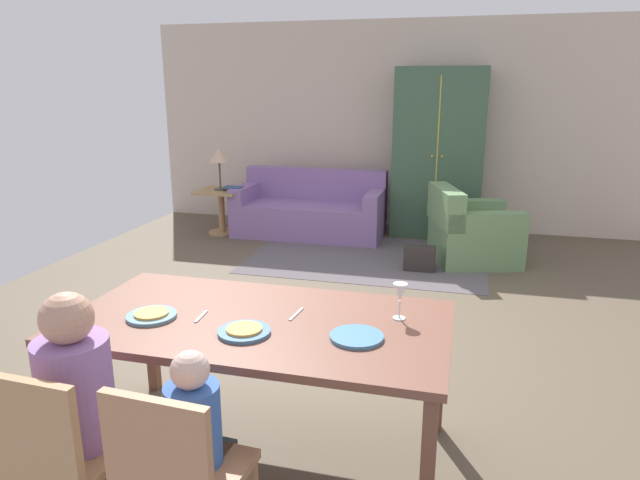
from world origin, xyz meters
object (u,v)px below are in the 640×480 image
object	(u,v)px
dining_table	(258,331)
couch	(310,211)
plate_near_woman	(357,337)
table_lamp	(219,156)
plate_near_man	(152,316)
dining_chair_child	(177,474)
book_lower	(237,189)
armchair	(470,233)
person_man	(86,423)
book_upper	(233,188)
plate_near_child	(244,332)
side_table	(221,205)
person_child	(200,460)
handbag	(419,258)
armoire	(438,154)
wine_glass	(400,294)
dining_chair_man	(57,452)

from	to	relation	value
dining_table	couch	distance (m)	4.57
plate_near_woman	table_lamp	bearing A→B (deg)	121.41
plate_near_man	dining_chair_child	distance (m)	0.94
dining_chair_child	book_lower	world-z (taller)	dining_chair_child
armchair	person_man	bearing A→B (deg)	-109.32
book_upper	book_lower	bearing A→B (deg)	58.33
plate_near_child	plate_near_woman	xyz separation A→B (m)	(0.52, 0.08, 0.00)
armchair	side_table	size ratio (longest dim) A/B	1.85
dining_table	person_child	xyz separation A→B (m)	(0.00, -0.69, -0.26)
plate_near_man	plate_near_child	distance (m)	0.53
armchair	handbag	bearing A→B (deg)	-135.84
book_lower	person_man	bearing A→B (deg)	-74.46
dining_chair_child	armoire	distance (m)	5.75
dining_table	couch	xyz separation A→B (m)	(-0.97, 4.45, -0.39)
plate_near_man	plate_near_child	size ratio (longest dim) A/B	1.00
plate_near_child	dining_chair_child	xyz separation A→B (m)	(-0.00, -0.68, -0.28)
couch	armchair	world-z (taller)	same
plate_near_child	wine_glass	distance (m)	0.78
person_man	person_child	size ratio (longest dim) A/B	1.20
wine_glass	couch	size ratio (longest dim) A/B	0.10
book_lower	book_upper	distance (m)	0.06
plate_near_child	side_table	size ratio (longest dim) A/B	0.43
plate_near_man	couch	xyz separation A→B (m)	(-0.45, 4.57, -0.47)
handbag	armchair	bearing A→B (deg)	44.16
dining_table	dining_chair_man	size ratio (longest dim) A/B	2.18
dining_chair_man	dining_chair_child	bearing A→B (deg)	0.01
side_table	table_lamp	bearing A→B (deg)	-90.00
armchair	handbag	distance (m)	0.72
dining_chair_man	book_lower	size ratio (longest dim) A/B	3.95
dining_chair_child	armoire	size ratio (longest dim) A/B	0.41
dining_table	couch	bearing A→B (deg)	102.28
table_lamp	side_table	bearing A→B (deg)	90.00
dining_chair_child	side_table	distance (m)	5.46
table_lamp	handbag	world-z (taller)	table_lamp
person_man	wine_glass	bearing A→B (deg)	35.54
couch	book_lower	xyz separation A→B (m)	(-0.91, -0.24, 0.29)
plate_near_woman	table_lamp	world-z (taller)	table_lamp
armoire	plate_near_child	bearing A→B (deg)	-96.82
handbag	side_table	bearing A→B (deg)	161.16
plate_near_woman	book_upper	world-z (taller)	plate_near_woman
dining_chair_child	book_upper	world-z (taller)	dining_chair_child
dining_chair_child	couch	distance (m)	5.39
dining_table	person_child	size ratio (longest dim) A/B	2.05
dining_chair_man	table_lamp	distance (m)	5.31
plate_near_man	book_lower	bearing A→B (deg)	107.42
dining_chair_man	dining_chair_child	distance (m)	0.52
armoire	plate_near_woman	bearing A→B (deg)	-90.90
person_man	person_child	distance (m)	0.53
dining_chair_man	armchair	distance (m)	4.89
plate_near_child	table_lamp	world-z (taller)	table_lamp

